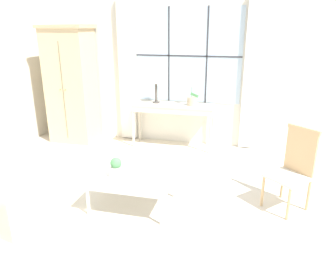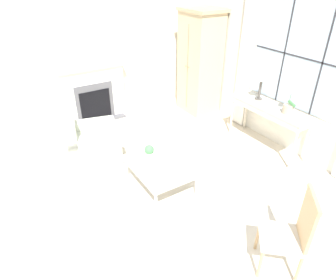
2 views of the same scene
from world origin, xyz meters
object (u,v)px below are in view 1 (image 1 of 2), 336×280
(console_table, at_px, (173,109))
(armchair_upholstered, at_px, (15,196))
(armoire, at_px, (71,85))
(pillar_candle, at_px, (142,169))
(coffee_table, at_px, (133,179))
(potted_plant_small, at_px, (116,167))
(side_chair_wooden, at_px, (294,165))
(potted_orchid, at_px, (192,94))
(table_lamp, at_px, (156,79))

(console_table, relative_size, armchair_upholstered, 1.53)
(armoire, xyz_separation_m, pillar_candle, (2.07, -2.06, -0.62))
(coffee_table, xyz_separation_m, potted_plant_small, (-0.19, -0.07, 0.17))
(coffee_table, height_order, potted_plant_small, potted_plant_small)
(potted_plant_small, bearing_deg, armchair_upholstered, -154.01)
(side_chair_wooden, bearing_deg, potted_orchid, 132.01)
(armchair_upholstered, bearing_deg, side_chair_wooden, 18.51)
(pillar_candle, bearing_deg, potted_plant_small, -148.04)
(pillar_candle, bearing_deg, side_chair_wooden, 11.44)
(console_table, height_order, coffee_table, console_table)
(console_table, height_order, pillar_candle, console_table)
(potted_plant_small, bearing_deg, armoire, 128.88)
(table_lamp, relative_size, potted_plant_small, 2.36)
(armchair_upholstered, relative_size, potted_plant_small, 4.04)
(potted_orchid, relative_size, potted_plant_small, 2.24)
(armoire, distance_m, console_table, 2.01)
(coffee_table, bearing_deg, table_lamp, 98.51)
(table_lamp, xyz_separation_m, side_chair_wooden, (2.24, -1.79, -0.69))
(potted_orchid, xyz_separation_m, coffee_table, (-0.33, -2.22, -0.64))
(potted_orchid, bearing_deg, pillar_candle, -96.55)
(potted_orchid, relative_size, armchair_upholstered, 0.55)
(console_table, relative_size, potted_plant_small, 6.19)
(potted_plant_small, bearing_deg, pillar_candle, 31.96)
(table_lamp, height_order, coffee_table, table_lamp)
(armoire, distance_m, coffee_table, 3.02)
(armoire, distance_m, potted_plant_small, 2.91)
(potted_orchid, distance_m, pillar_candle, 2.20)
(side_chair_wooden, distance_m, pillar_candle, 1.86)
(armchair_upholstered, height_order, potted_plant_small, armchair_upholstered)
(side_chair_wooden, height_order, pillar_candle, side_chair_wooden)
(potted_orchid, distance_m, armchair_upholstered, 3.30)
(console_table, bearing_deg, armchair_upholstered, -113.73)
(potted_plant_small, xyz_separation_m, pillar_candle, (0.27, 0.17, -0.07))
(console_table, bearing_deg, armoire, -177.93)
(armchair_upholstered, bearing_deg, pillar_candle, 27.26)
(table_lamp, xyz_separation_m, potted_orchid, (0.67, -0.04, -0.24))
(pillar_candle, bearing_deg, armoire, 135.15)
(armoire, height_order, potted_orchid, armoire)
(armoire, relative_size, potted_orchid, 3.98)
(potted_orchid, bearing_deg, potted_plant_small, -102.69)
(potted_orchid, height_order, armchair_upholstered, potted_orchid)
(armoire, xyz_separation_m, potted_orchid, (2.31, 0.06, -0.08))
(side_chair_wooden, bearing_deg, pillar_candle, -168.56)
(armoire, bearing_deg, armchair_upholstered, -75.08)
(table_lamp, bearing_deg, armoire, -176.35)
(armchair_upholstered, height_order, side_chair_wooden, side_chair_wooden)
(armoire, xyz_separation_m, coffee_table, (1.98, -2.16, -0.72))
(side_chair_wooden, height_order, potted_plant_small, side_chair_wooden)
(armchair_upholstered, distance_m, potted_plant_small, 1.21)
(armchair_upholstered, relative_size, coffee_table, 0.98)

